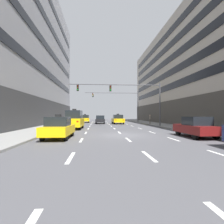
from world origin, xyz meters
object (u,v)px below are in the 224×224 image
(taxi_driving_4, at_px, (74,120))
(traffic_signal_1, at_px, (121,100))
(pedestrian_0, at_px, (150,119))
(car_parked_1, at_px, (196,127))
(taxi_driving_1, at_px, (118,119))
(car_driving_3, at_px, (100,120))
(taxi_driving_2, at_px, (85,119))
(traffic_signal_0, at_px, (127,93))
(taxi_driving_0, at_px, (59,128))

(taxi_driving_4, distance_m, traffic_signal_1, 19.44)
(pedestrian_0, bearing_deg, car_parked_1, -95.60)
(taxi_driving_1, relative_size, pedestrian_0, 2.92)
(pedestrian_0, bearing_deg, traffic_signal_1, 116.09)
(taxi_driving_1, bearing_deg, car_driving_3, 162.13)
(taxi_driving_2, relative_size, traffic_signal_0, 0.35)
(taxi_driving_1, bearing_deg, traffic_signal_1, 75.20)
(taxi_driving_1, distance_m, taxi_driving_4, 13.55)
(taxi_driving_0, relative_size, taxi_driving_4, 0.91)
(traffic_signal_1, xyz_separation_m, pedestrian_0, (3.94, -8.05, -3.93))
(traffic_signal_0, xyz_separation_m, pedestrian_0, (5.10, 5.96, -3.72))
(taxi_driving_1, bearing_deg, car_parked_1, -80.02)
(car_parked_1, xyz_separation_m, traffic_signal_1, (-2.18, 25.99, 4.20))
(traffic_signal_1, bearing_deg, taxi_driving_2, 172.10)
(taxi_driving_1, xyz_separation_m, traffic_signal_1, (1.44, 5.44, 4.13))
(taxi_driving_0, xyz_separation_m, taxi_driving_2, (0.17, 26.96, 0.05))
(taxi_driving_1, height_order, taxi_driving_2, taxi_driving_1)
(taxi_driving_0, xyz_separation_m, traffic_signal_0, (6.94, 11.85, 3.99))
(taxi_driving_4, xyz_separation_m, pedestrian_0, (11.97, 9.22, -0.06))
(car_driving_3, xyz_separation_m, car_parked_1, (6.88, -21.61, -0.00))
(traffic_signal_1, height_order, pedestrian_0, traffic_signal_1)
(taxi_driving_1, relative_size, taxi_driving_2, 1.03)
(taxi_driving_1, distance_m, pedestrian_0, 5.98)
(taxi_driving_1, xyz_separation_m, car_driving_3, (-3.26, 1.05, -0.07))
(car_driving_3, bearing_deg, taxi_driving_0, -98.99)
(taxi_driving_0, height_order, pedestrian_0, taxi_driving_0)
(traffic_signal_0, bearing_deg, taxi_driving_2, 114.13)
(traffic_signal_0, relative_size, pedestrian_0, 8.21)
(taxi_driving_0, relative_size, taxi_driving_2, 0.94)
(car_driving_3, relative_size, traffic_signal_0, 0.33)
(traffic_signal_0, bearing_deg, taxi_driving_1, 91.85)
(taxi_driving_2, bearing_deg, car_driving_3, -59.51)
(taxi_driving_0, xyz_separation_m, car_driving_3, (3.40, 21.48, 0.00))
(car_driving_3, bearing_deg, taxi_driving_4, -104.50)
(car_driving_3, bearing_deg, pedestrian_0, -22.97)
(car_driving_3, xyz_separation_m, taxi_driving_4, (-3.33, -12.88, 0.34))
(taxi_driving_1, distance_m, traffic_signal_1, 6.98)
(traffic_signal_0, relative_size, traffic_signal_1, 1.11)
(taxi_driving_2, height_order, pedestrian_0, taxi_driving_2)
(taxi_driving_2, xyz_separation_m, pedestrian_0, (11.87, -9.15, 0.23))
(traffic_signal_0, distance_m, pedestrian_0, 8.68)
(car_parked_1, xyz_separation_m, traffic_signal_0, (-3.34, 11.98, 3.99))
(taxi_driving_2, bearing_deg, taxi_driving_4, -90.31)
(taxi_driving_2, xyz_separation_m, traffic_signal_1, (7.93, -1.10, 4.15))
(pedestrian_0, bearing_deg, traffic_signal_0, -130.55)
(taxi_driving_4, bearing_deg, car_driving_3, 75.50)
(car_driving_3, bearing_deg, traffic_signal_0, -69.82)
(taxi_driving_0, distance_m, car_driving_3, 21.74)
(taxi_driving_4, distance_m, traffic_signal_0, 8.44)
(taxi_driving_1, relative_size, traffic_signal_0, 0.36)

